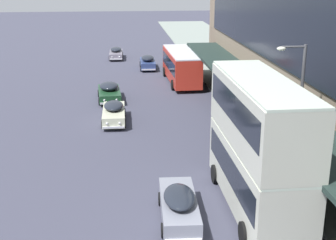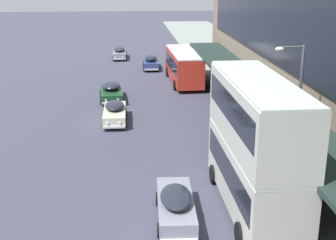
# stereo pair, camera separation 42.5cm
# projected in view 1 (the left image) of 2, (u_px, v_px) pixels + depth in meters

# --- Properties ---
(transit_bus_kerbside_front) EXTENTS (2.86, 9.32, 6.38)m
(transit_bus_kerbside_front) POSITION_uv_depth(u_px,v_px,m) (258.00, 142.00, 21.43)
(transit_bus_kerbside_front) COLOR beige
(transit_bus_kerbside_front) RESTS_ON ground
(transit_bus_kerbside_rear) EXTENTS (3.04, 9.57, 3.22)m
(transit_bus_kerbside_rear) POSITION_uv_depth(u_px,v_px,m) (181.00, 65.00, 47.18)
(transit_bus_kerbside_rear) COLOR red
(transit_bus_kerbside_rear) RESTS_ON ground
(sedan_trailing_mid) EXTENTS (1.90, 4.98, 1.53)m
(sedan_trailing_mid) POSITION_uv_depth(u_px,v_px,m) (179.00, 205.00, 21.30)
(sedan_trailing_mid) COLOR gray
(sedan_trailing_mid) RESTS_ON ground
(sedan_oncoming_rear) EXTENTS (2.09, 5.01, 1.46)m
(sedan_oncoming_rear) POSITION_uv_depth(u_px,v_px,m) (177.00, 61.00, 55.25)
(sedan_oncoming_rear) COLOR black
(sedan_oncoming_rear) RESTS_ON ground
(sedan_far_back) EXTENTS (1.85, 4.70, 1.63)m
(sedan_far_back) POSITION_uv_depth(u_px,v_px,m) (148.00, 62.00, 54.17)
(sedan_far_back) COLOR navy
(sedan_far_back) RESTS_ON ground
(sedan_lead_near) EXTENTS (1.79, 4.83, 1.50)m
(sedan_lead_near) POSITION_uv_depth(u_px,v_px,m) (114.00, 112.00, 35.19)
(sedan_lead_near) COLOR beige
(sedan_lead_near) RESTS_ON ground
(sedan_trailing_near) EXTENTS (2.18, 4.79, 1.56)m
(sedan_trailing_near) POSITION_uv_depth(u_px,v_px,m) (109.00, 92.00, 41.11)
(sedan_trailing_near) COLOR #1B4126
(sedan_trailing_near) RESTS_ON ground
(sedan_second_near) EXTENTS (1.81, 4.79, 1.46)m
(sedan_second_near) POSITION_uv_depth(u_px,v_px,m) (116.00, 53.00, 60.51)
(sedan_second_near) COLOR gray
(sedan_second_near) RESTS_ON ground
(street_lamp) EXTENTS (1.50, 0.28, 7.40)m
(street_lamp) POSITION_uv_depth(u_px,v_px,m) (297.00, 107.00, 23.45)
(street_lamp) COLOR #4C4C51
(street_lamp) RESTS_ON sidewalk_kerb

